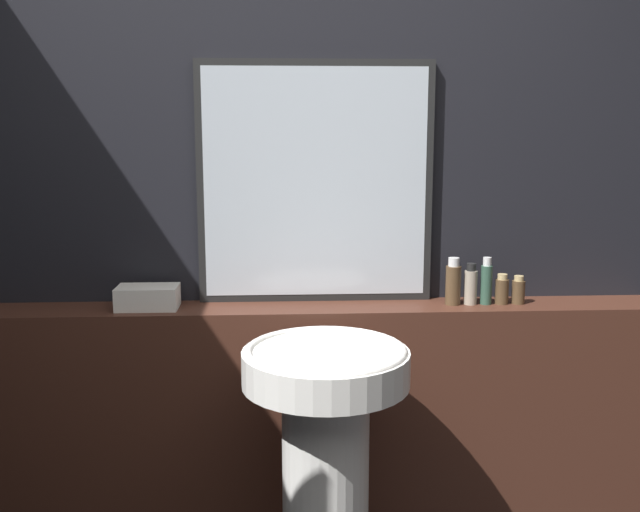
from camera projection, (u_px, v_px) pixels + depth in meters
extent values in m
cube|color=black|center=(297.00, 214.00, 2.59)|extent=(8.00, 0.06, 2.50)
cube|color=#422319|center=(299.00, 432.00, 2.59)|extent=(2.59, 0.22, 0.94)
cylinder|color=white|center=(326.00, 509.00, 2.18)|extent=(0.26, 0.26, 0.81)
cylinder|color=white|center=(326.00, 368.00, 2.11)|extent=(0.50, 0.50, 0.10)
torus|color=white|center=(326.00, 351.00, 2.10)|extent=(0.48, 0.48, 0.02)
cube|color=black|center=(315.00, 183.00, 2.53)|extent=(0.84, 0.03, 0.85)
cube|color=#B2BCC6|center=(315.00, 183.00, 2.52)|extent=(0.79, 0.02, 0.80)
cube|color=silver|center=(148.00, 297.00, 2.47)|extent=(0.21, 0.13, 0.08)
cylinder|color=#4C3823|center=(453.00, 285.00, 2.52)|extent=(0.05, 0.05, 0.14)
cylinder|color=silver|center=(454.00, 262.00, 2.51)|extent=(0.04, 0.04, 0.03)
cylinder|color=gray|center=(471.00, 288.00, 2.53)|extent=(0.05, 0.05, 0.12)
cylinder|color=black|center=(471.00, 267.00, 2.51)|extent=(0.03, 0.03, 0.03)
cylinder|color=#2D4C3D|center=(486.00, 285.00, 2.53)|extent=(0.04, 0.04, 0.14)
cylinder|color=silver|center=(487.00, 262.00, 2.51)|extent=(0.03, 0.03, 0.03)
cylinder|color=#4C3823|center=(502.00, 292.00, 2.54)|extent=(0.05, 0.05, 0.09)
cylinder|color=tan|center=(502.00, 277.00, 2.53)|extent=(0.03, 0.03, 0.02)
cylinder|color=#4C3823|center=(518.00, 292.00, 2.54)|extent=(0.05, 0.05, 0.08)
cylinder|color=tan|center=(519.00, 278.00, 2.53)|extent=(0.03, 0.03, 0.02)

